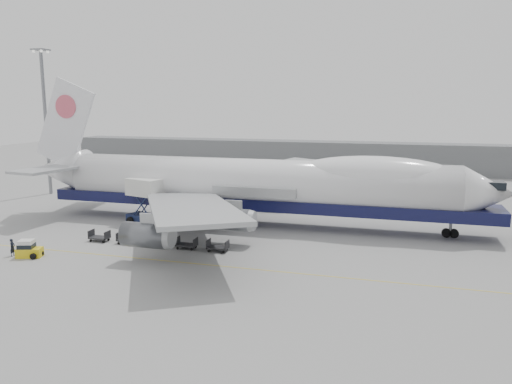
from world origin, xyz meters
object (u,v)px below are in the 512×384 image
(baggage_tug, at_px, (28,250))
(ground_worker, at_px, (12,247))
(catering_truck, at_px, (145,198))
(airliner, at_px, (259,183))

(baggage_tug, relative_size, ground_worker, 1.50)
(catering_truck, relative_size, baggage_tug, 2.16)
(baggage_tug, xyz_separation_m, ground_worker, (-1.90, -0.17, 0.12))
(baggage_tug, bearing_deg, ground_worker, 166.74)
(baggage_tug, distance_m, ground_worker, 1.91)
(catering_truck, relative_size, ground_worker, 3.24)
(catering_truck, bearing_deg, baggage_tug, -89.12)
(airliner, height_order, baggage_tug, airliner)
(baggage_tug, bearing_deg, airliner, 28.46)
(airliner, xyz_separation_m, catering_truck, (-15.05, -3.48, -2.17))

